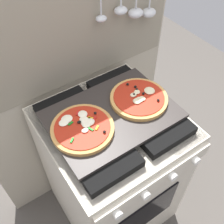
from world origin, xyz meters
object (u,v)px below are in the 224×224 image
object	(u,v)px
pizza_right	(139,98)
pizza_left	(82,128)
stove	(112,169)
baking_tray	(112,115)

from	to	relation	value
pizza_right	pizza_left	bearing A→B (deg)	-179.03
pizza_left	pizza_right	xyz separation A→B (m)	(0.29, 0.00, -0.00)
stove	baking_tray	xyz separation A→B (m)	(0.00, 0.00, 0.46)
baking_tray	pizza_left	size ratio (longest dim) A/B	2.11
stove	pizza_left	size ratio (longest dim) A/B	3.51
stove	pizza_right	bearing A→B (deg)	0.97
stove	pizza_right	distance (m)	0.50
stove	baking_tray	world-z (taller)	baking_tray
pizza_left	pizza_right	size ratio (longest dim) A/B	1.00
pizza_right	baking_tray	bearing A→B (deg)	-179.68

